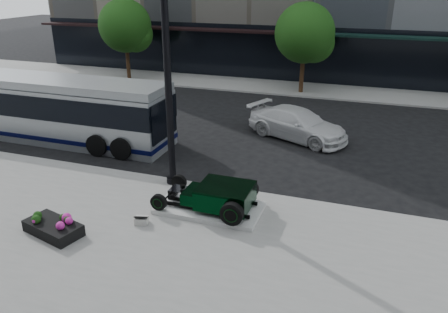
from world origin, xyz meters
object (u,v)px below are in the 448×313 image
(hot_rod, at_px, (219,196))
(transit_bus, at_px, (49,108))
(flower_planter, at_px, (53,227))
(white_sedan, at_px, (298,124))
(lamppost, at_px, (168,82))

(hot_rod, xyz_separation_m, transit_bus, (-10.09, 4.34, 0.79))
(hot_rod, relative_size, flower_planter, 1.65)
(hot_rod, bearing_deg, white_sedan, 82.47)
(flower_planter, relative_size, transit_bus, 0.16)
(lamppost, relative_size, white_sedan, 1.66)
(hot_rod, xyz_separation_m, flower_planter, (-4.24, -2.86, -0.37))
(lamppost, height_order, transit_bus, lamppost)
(flower_planter, distance_m, white_sedan, 12.19)
(hot_rod, bearing_deg, flower_planter, -145.98)
(white_sedan, bearing_deg, flower_planter, 177.20)
(transit_bus, bearing_deg, white_sedan, 18.66)
(flower_planter, distance_m, transit_bus, 9.35)
(lamppost, height_order, white_sedan, lamppost)
(hot_rod, relative_size, lamppost, 0.39)
(lamppost, relative_size, flower_planter, 4.22)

